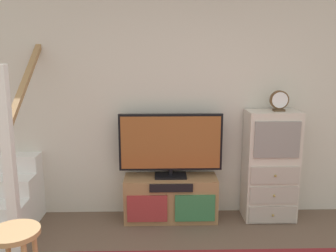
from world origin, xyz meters
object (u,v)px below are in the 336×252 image
Objects in this scene: television at (171,144)px; desk_clock at (279,101)px; media_console at (171,198)px; side_cabinet at (270,166)px.

desk_clock is at bearing -1.38° from television.
desk_clock reaches higher than television.
media_console is 0.91× the size of television.
desk_clock is (0.05, -0.01, 0.75)m from side_cabinet.
side_cabinet reaches higher than media_console.
media_console is 1.20m from side_cabinet.
side_cabinet is at bearing -0.69° from television.
television is 1.17m from side_cabinet.
desk_clock reaches higher than side_cabinet.
media_console is at bearing -179.49° from side_cabinet.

